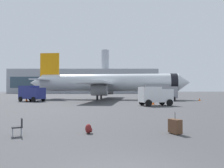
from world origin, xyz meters
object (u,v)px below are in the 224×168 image
fuel_truck (162,92)px  safety_cone_mid (154,103)px  service_truck (33,93)px  safety_cone_near (28,99)px  cargo_van (156,95)px  rolling_suitcase (176,126)px  traveller_backpack (90,129)px  gate_chair (20,126)px  airplane_at_gate (108,83)px  safety_cone_far (201,99)px

fuel_truck → safety_cone_mid: size_ratio=10.33×
service_truck → safety_cone_near: (-1.74, 2.00, -1.19)m
cargo_van → safety_cone_mid: bearing=86.7°
safety_cone_mid → rolling_suitcase: 21.07m
traveller_backpack → rolling_suitcase: bearing=-1.9°
cargo_van → traveller_backpack: cargo_van is taller
service_truck → gate_chair: size_ratio=6.13×
airplane_at_gate → safety_cone_near: bearing=-159.0°
rolling_suitcase → gate_chair: (-7.70, -0.49, 0.11)m
safety_cone_mid → cargo_van: bearing=-93.3°
traveller_backpack → fuel_truck: bearing=71.1°
traveller_backpack → safety_cone_mid: bearing=70.7°
fuel_truck → safety_cone_mid: 11.64m
safety_cone_mid → traveller_backpack: safety_cone_mid is taller
fuel_truck → safety_cone_far: bearing=-3.3°
safety_cone_near → safety_cone_far: bearing=0.9°
cargo_van → gate_chair: cargo_van is taller
service_truck → safety_cone_far: (31.88, 2.54, -1.30)m
airplane_at_gate → safety_cone_far: size_ratio=57.46×
safety_cone_near → gate_chair: 33.59m
airplane_at_gate → safety_cone_mid: (7.11, -15.94, -3.36)m
cargo_van → rolling_suitcase: cargo_van is taller
rolling_suitcase → airplane_at_gate: bearing=96.6°
airplane_at_gate → traveller_backpack: 36.83m
airplane_at_gate → gate_chair: 37.60m
safety_cone_near → traveller_backpack: size_ratio=1.74×
safety_cone_mid → traveller_backpack: bearing=-109.3°
safety_cone_near → safety_cone_far: (33.63, 0.54, -0.11)m
service_truck → fuel_truck: 24.60m
safety_cone_near → safety_cone_mid: size_ratio=1.38×
traveller_backpack → safety_cone_far: bearing=59.7°
rolling_suitcase → safety_cone_mid: bearing=82.2°
safety_cone_near → safety_cone_far: 33.63m
cargo_van → safety_cone_near: (-22.44, 12.13, -1.04)m
cargo_van → safety_cone_mid: (0.12, 2.13, -1.15)m
fuel_truck → service_truck: bearing=-173.1°
service_truck → fuel_truck: fuel_truck is taller
safety_cone_far → gate_chair: gate_chair is taller
airplane_at_gate → service_truck: bearing=-149.9°
fuel_truck → safety_cone_far: size_ratio=10.04×
safety_cone_near → airplane_at_gate: bearing=21.0°
gate_chair → safety_cone_far: bearing=55.9°
airplane_at_gate → gate_chair: size_ratio=41.59×
airplane_at_gate → cargo_van: 19.49m
safety_cone_mid → traveller_backpack: (-7.25, -20.73, -0.07)m
service_truck → traveller_backpack: (13.58, -28.73, -1.37)m
safety_cone_far → safety_cone_mid: bearing=-136.4°
fuel_truck → safety_cone_far: fuel_truck is taller
safety_cone_near → gate_chair: gate_chair is taller
gate_chair → rolling_suitcase: bearing=3.6°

